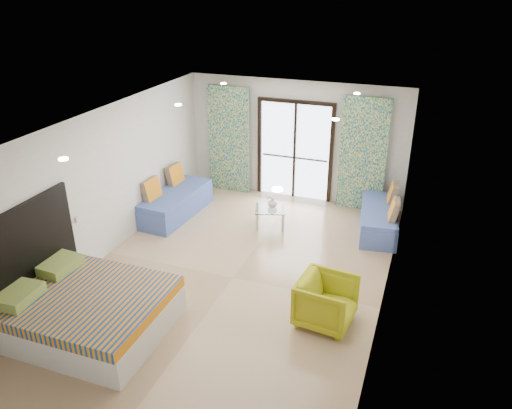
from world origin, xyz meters
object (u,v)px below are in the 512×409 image
(daybed_right, at_px, (379,218))
(armchair, at_px, (326,299))
(coffee_table, at_px, (270,210))
(bed, at_px, (86,311))
(daybed_left, at_px, (175,202))

(daybed_right, distance_m, armchair, 3.30)
(daybed_right, height_order, coffee_table, daybed_right)
(bed, height_order, daybed_left, daybed_left)
(bed, xyz_separation_m, armchair, (3.24, 1.35, 0.09))
(bed, relative_size, armchair, 2.73)
(daybed_left, distance_m, daybed_right, 4.30)
(daybed_left, xyz_separation_m, coffee_table, (2.09, 0.23, 0.06))
(bed, relative_size, daybed_left, 1.12)
(bed, xyz_separation_m, daybed_right, (3.60, 4.63, -0.05))
(bed, bearing_deg, armchair, 22.62)
(daybed_right, height_order, armchair, daybed_right)
(bed, bearing_deg, coffee_table, 70.39)
(daybed_left, bearing_deg, coffee_table, 9.81)
(daybed_left, height_order, coffee_table, daybed_left)
(bed, distance_m, armchair, 3.51)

